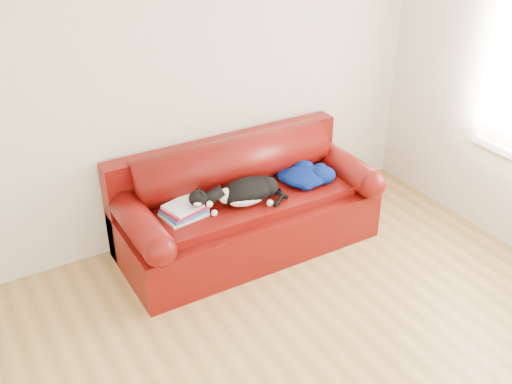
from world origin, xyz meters
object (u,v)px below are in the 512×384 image
(book_stack, at_px, (184,210))
(cat, at_px, (248,192))
(sofa_base, at_px, (247,221))
(blanket, at_px, (306,175))

(book_stack, bearing_deg, cat, -7.69)
(sofa_base, xyz_separation_m, blanket, (0.53, -0.07, 0.33))
(sofa_base, relative_size, blanket, 4.42)
(book_stack, height_order, blanket, blanket)
(sofa_base, height_order, blanket, blanket)
(blanket, bearing_deg, sofa_base, 172.96)
(book_stack, bearing_deg, blanket, -1.03)
(book_stack, bearing_deg, sofa_base, 4.55)
(book_stack, height_order, cat, cat)
(blanket, bearing_deg, book_stack, 178.97)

